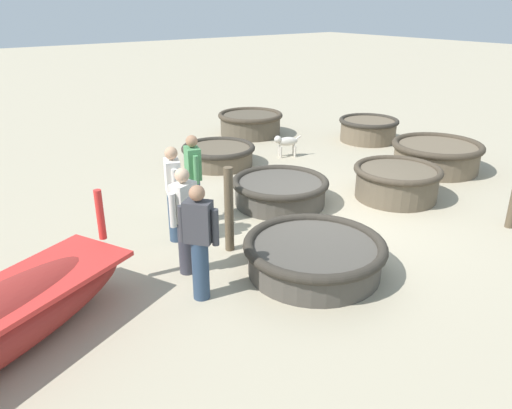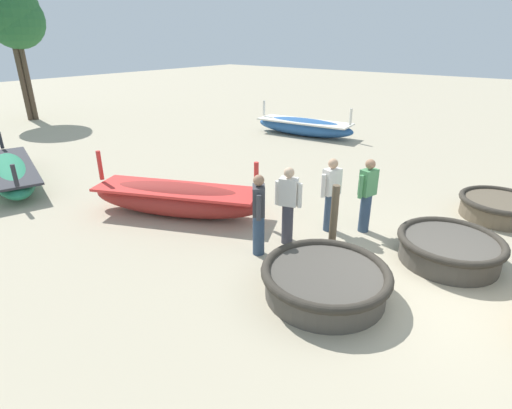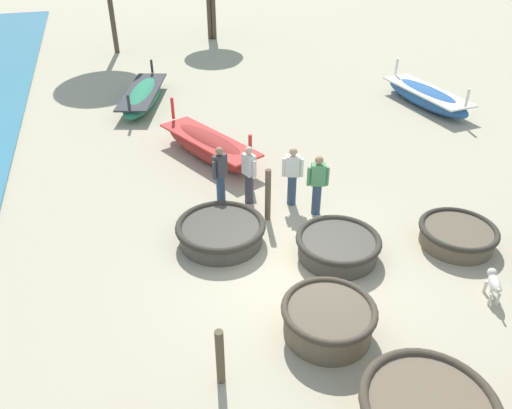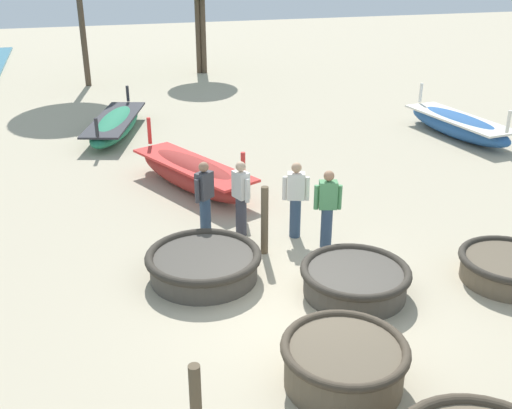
% 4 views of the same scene
% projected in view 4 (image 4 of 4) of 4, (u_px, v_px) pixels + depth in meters
% --- Properties ---
extents(ground_plane, '(80.00, 80.00, 0.00)m').
position_uv_depth(ground_plane, '(302.00, 306.00, 9.73)').
color(ground_plane, tan).
extents(coracle_front_left, '(2.04, 2.04, 0.50)m').
position_uv_depth(coracle_front_left, '(204.00, 264.00, 10.47)').
color(coracle_front_left, '#4C473F').
rests_on(coracle_front_left, ground).
extents(coracle_far_left, '(1.85, 1.85, 0.51)m').
position_uv_depth(coracle_far_left, '(355.00, 279.00, 9.97)').
color(coracle_far_left, '#4C473F').
rests_on(coracle_far_left, ground).
extents(coracle_far_right, '(1.73, 1.73, 0.48)m').
position_uv_depth(coracle_far_right, '(509.00, 267.00, 10.37)').
color(coracle_far_right, brown).
rests_on(coracle_far_right, ground).
extents(coracle_upturned, '(1.70, 1.70, 0.64)m').
position_uv_depth(coracle_upturned, '(344.00, 362.00, 7.86)').
color(coracle_upturned, brown).
rests_on(coracle_upturned, ground).
extents(long_boat_ochre_hull, '(1.56, 4.32, 1.27)m').
position_uv_depth(long_boat_ochre_hull, '(458.00, 125.00, 18.32)').
color(long_boat_ochre_hull, '#285693').
rests_on(long_boat_ochre_hull, ground).
extents(long_boat_blue_hull, '(2.57, 4.09, 1.39)m').
position_uv_depth(long_boat_blue_hull, '(193.00, 174.00, 14.27)').
color(long_boat_blue_hull, maroon).
rests_on(long_boat_blue_hull, ground).
extents(long_boat_white_hull, '(2.40, 4.64, 1.07)m').
position_uv_depth(long_boat_white_hull, '(115.00, 124.00, 18.57)').
color(long_boat_white_hull, '#237551').
rests_on(long_boat_white_hull, ground).
extents(fisherman_crouching, '(0.32, 0.51, 1.57)m').
position_uv_depth(fisherman_crouching, '(241.00, 197.00, 11.81)').
color(fisherman_crouching, '#383842').
rests_on(fisherman_crouching, ground).
extents(fisherman_hauling, '(0.51, 0.31, 1.57)m').
position_uv_depth(fisherman_hauling, '(327.00, 207.00, 11.34)').
color(fisherman_hauling, '#2D425B').
rests_on(fisherman_hauling, ground).
extents(fisherman_standing_right, '(0.50, 0.32, 1.57)m').
position_uv_depth(fisherman_standing_right, '(296.00, 198.00, 11.75)').
color(fisherman_standing_right, '#2D425B').
rests_on(fisherman_standing_right, ground).
extents(fisherman_with_hat, '(0.43, 0.38, 1.57)m').
position_uv_depth(fisherman_with_hat, '(205.00, 197.00, 11.79)').
color(fisherman_with_hat, '#2D425B').
rests_on(fisherman_with_hat, ground).
extents(mooring_post_inland, '(0.14, 0.14, 1.11)m').
position_uv_depth(mooring_post_inland, '(196.00, 405.00, 6.82)').
color(mooring_post_inland, brown).
rests_on(mooring_post_inland, ground).
extents(mooring_post_mid_beach, '(0.14, 0.14, 1.35)m').
position_uv_depth(mooring_post_mid_beach, '(265.00, 221.00, 11.16)').
color(mooring_post_mid_beach, brown).
rests_on(mooring_post_mid_beach, ground).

